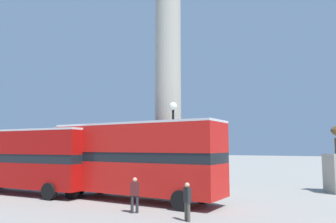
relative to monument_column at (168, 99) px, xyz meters
name	(u,v)px	position (x,y,z in m)	size (l,w,h in m)	color
ground_plane	(168,190)	(0.00, 0.00, -6.57)	(200.00, 200.00, 0.00)	gray
monument_column	(168,99)	(0.00, 0.00, 0.00)	(5.51, 5.51, 20.03)	#A39E8E
bus_a	(23,158)	(-7.90, -5.99, -4.23)	(10.85, 3.18, 4.23)	#A80F0C
bus_b	(135,158)	(0.49, -4.95, -4.11)	(10.65, 3.10, 4.48)	red
street_lamp	(173,137)	(2.13, -3.26, -2.88)	(0.50, 0.50, 5.83)	black
pedestrian_near_lamp	(135,193)	(2.45, -7.81, -5.66)	(0.45, 0.39, 1.65)	#28282D
pedestrian_by_plinth	(187,200)	(5.36, -8.17, -5.70)	(0.43, 0.39, 1.59)	#4C473D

